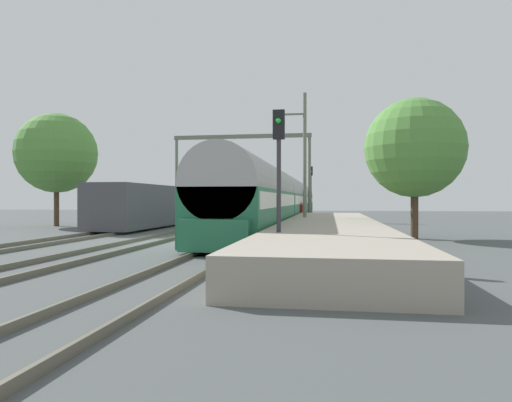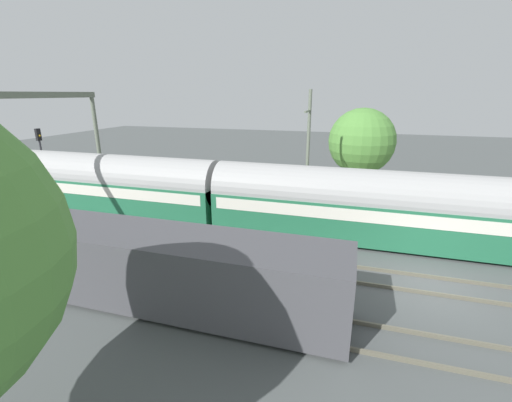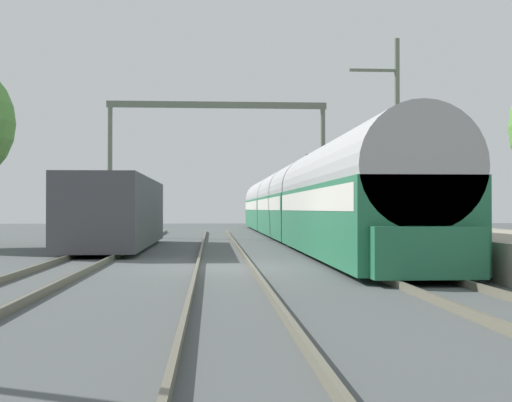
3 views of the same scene
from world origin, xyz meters
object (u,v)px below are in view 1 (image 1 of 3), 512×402
freight_car (148,206)px  catenary_gantry (241,159)px  railway_signal_near (279,164)px  passenger_train (285,199)px  railway_signal_far (311,185)px  person_crossing (302,211)px

freight_car → catenary_gantry: (4.18, 11.73, 4.18)m
railway_signal_near → catenary_gantry: size_ratio=0.37×
passenger_train → railway_signal_far: size_ratio=9.38×
freight_car → person_crossing: size_ratio=7.51×
railway_signal_near → railway_signal_far: bearing=90.6°
railway_signal_far → person_crossing: bearing=-91.9°
freight_car → passenger_train: bearing=49.5°
freight_car → catenary_gantry: bearing=70.4°
passenger_train → catenary_gantry: (-4.18, 1.92, 3.68)m
catenary_gantry → passenger_train: bearing=-24.7°
person_crossing → catenary_gantry: bearing=-108.3°
freight_car → person_crossing: freight_car is taller
catenary_gantry → freight_car: bearing=-109.6°
railway_signal_near → passenger_train: bearing=95.1°
passenger_train → person_crossing: (1.60, -2.57, -0.94)m
passenger_train → catenary_gantry: size_ratio=3.86×
person_crossing → railway_signal_near: (0.66, -22.79, 1.99)m
freight_car → railway_signal_far: (10.28, 17.00, 1.87)m
freight_car → catenary_gantry: size_ratio=1.02×
person_crossing → railway_signal_near: 22.89m
passenger_train → catenary_gantry: bearing=155.3°
railway_signal_near → railway_signal_far: 32.57m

